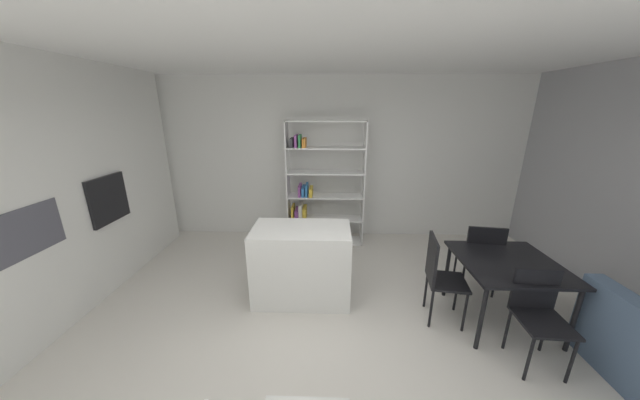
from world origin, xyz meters
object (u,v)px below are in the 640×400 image
(dining_chair_far, at_px, (481,253))
(open_bookshelf, at_px, (319,185))
(dining_table, at_px, (507,267))
(dining_chair_near, at_px, (538,309))
(built_in_oven, at_px, (108,199))
(kitchen_island, at_px, (302,263))
(dining_chair_island_side, at_px, (439,272))

(dining_chair_far, bearing_deg, open_bookshelf, -27.43)
(dining_table, relative_size, dining_chair_near, 1.11)
(built_in_oven, distance_m, kitchen_island, 2.59)
(open_bookshelf, distance_m, dining_table, 2.92)
(built_in_oven, xyz_separation_m, dining_table, (4.72, -0.61, -0.53))
(built_in_oven, height_order, kitchen_island, built_in_oven)
(dining_chair_far, distance_m, dining_chair_island_side, 0.86)
(dining_chair_near, bearing_deg, built_in_oven, 169.14)
(kitchen_island, relative_size, dining_chair_far, 1.24)
(built_in_oven, xyz_separation_m, dining_chair_far, (4.71, -0.09, -0.63))
(dining_chair_island_side, bearing_deg, dining_table, -82.82)
(open_bookshelf, distance_m, dining_chair_far, 2.60)
(dining_chair_far, height_order, dining_chair_island_side, dining_chair_island_side)
(dining_chair_island_side, bearing_deg, dining_chair_near, -118.75)
(dining_chair_near, xyz_separation_m, dining_chair_far, (-0.02, 1.05, 0.02))
(dining_chair_near, bearing_deg, dining_chair_island_side, 145.56)
(kitchen_island, distance_m, dining_chair_island_side, 1.58)
(dining_chair_near, xyz_separation_m, dining_chair_island_side, (-0.72, 0.54, 0.04))
(open_bookshelf, height_order, dining_table, open_bookshelf)
(built_in_oven, bearing_deg, dining_chair_far, -1.05)
(dining_table, height_order, dining_chair_far, dining_chair_far)
(dining_chair_far, bearing_deg, built_in_oven, 6.92)
(open_bookshelf, relative_size, dining_chair_island_side, 2.15)
(dining_table, bearing_deg, kitchen_island, 170.88)
(dining_table, height_order, dining_chair_near, dining_chair_near)
(open_bookshelf, xyz_separation_m, dining_chair_island_side, (1.38, -1.98, -0.46))
(dining_chair_near, bearing_deg, dining_chair_far, 93.59)
(built_in_oven, height_order, dining_chair_island_side, built_in_oven)
(open_bookshelf, relative_size, dining_table, 2.13)
(dining_table, xyz_separation_m, dining_chair_far, (-0.01, 0.52, -0.10))
(kitchen_island, bearing_deg, dining_chair_near, -21.49)
(open_bookshelf, height_order, dining_chair_island_side, open_bookshelf)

